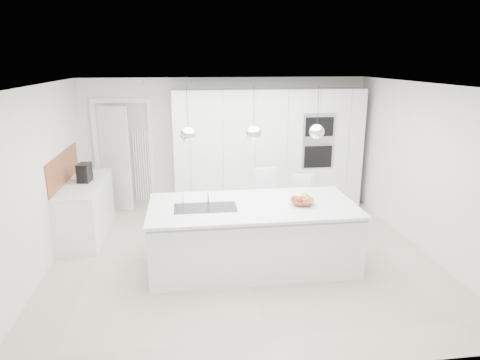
{
  "coord_description": "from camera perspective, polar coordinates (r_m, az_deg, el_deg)",
  "views": [
    {
      "loc": [
        -0.8,
        -5.75,
        2.83
      ],
      "look_at": [
        0.0,
        0.3,
        1.1
      ],
      "focal_mm": 32.0,
      "sensor_mm": 36.0,
      "label": 1
    }
  ],
  "objects": [
    {
      "name": "floor",
      "position": [
        6.46,
        0.35,
        -10.16
      ],
      "size": [
        5.5,
        5.5,
        0.0
      ],
      "primitive_type": "plane",
      "color": "#BAB298",
      "rests_on": "ground"
    },
    {
      "name": "wall_back",
      "position": [
        8.44,
        -1.97,
        5.02
      ],
      "size": [
        5.5,
        0.0,
        5.5
      ],
      "primitive_type": "plane",
      "rotation": [
        1.57,
        0.0,
        0.0
      ],
      "color": "white",
      "rests_on": "ground"
    },
    {
      "name": "wall_left",
      "position": [
        6.27,
        -25.36,
        -0.32
      ],
      "size": [
        0.0,
        5.0,
        5.0
      ],
      "primitive_type": "plane",
      "rotation": [
        1.57,
        0.0,
        1.57
      ],
      "color": "white",
      "rests_on": "ground"
    },
    {
      "name": "ceiling",
      "position": [
        5.82,
        0.4,
        12.57
      ],
      "size": [
        5.5,
        5.5,
        0.0
      ],
      "primitive_type": "plane",
      "rotation": [
        3.14,
        0.0,
        0.0
      ],
      "color": "white",
      "rests_on": "wall_back"
    },
    {
      "name": "tall_cabinets",
      "position": [
        8.28,
        3.77,
        4.08
      ],
      "size": [
        3.6,
        0.6,
        2.3
      ],
      "primitive_type": "cube",
      "color": "white",
      "rests_on": "floor"
    },
    {
      "name": "oven_stack",
      "position": [
        8.17,
        10.45,
        5.13
      ],
      "size": [
        0.62,
        0.04,
        1.05
      ],
      "primitive_type": null,
      "color": "#A5A5A8",
      "rests_on": "tall_cabinets"
    },
    {
      "name": "doorway_frame",
      "position": [
        8.49,
        -15.16,
        3.0
      ],
      "size": [
        1.11,
        0.08,
        2.13
      ],
      "primitive_type": null,
      "color": "white",
      "rests_on": "floor"
    },
    {
      "name": "hallway_door",
      "position": [
        8.49,
        -16.86,
        2.72
      ],
      "size": [
        0.76,
        0.38,
        2.0
      ],
      "primitive_type": "cube",
      "rotation": [
        0.0,
        0.0,
        -0.44
      ],
      "color": "white",
      "rests_on": "floor"
    },
    {
      "name": "radiator",
      "position": [
        8.49,
        -12.94,
        1.92
      ],
      "size": [
        0.32,
        0.04,
        1.4
      ],
      "primitive_type": null,
      "color": "white",
      "rests_on": "floor"
    },
    {
      "name": "left_base_cabinets",
      "position": [
        7.54,
        -19.8,
        -3.72
      ],
      "size": [
        0.6,
        1.8,
        0.86
      ],
      "primitive_type": "cube",
      "color": "white",
      "rests_on": "floor"
    },
    {
      "name": "left_worktop",
      "position": [
        7.4,
        -20.12,
        -0.44
      ],
      "size": [
        0.62,
        1.82,
        0.04
      ],
      "primitive_type": "cube",
      "color": "white",
      "rests_on": "left_base_cabinets"
    },
    {
      "name": "oak_backsplash",
      "position": [
        7.41,
        -22.49,
        1.49
      ],
      "size": [
        0.02,
        1.8,
        0.5
      ],
      "primitive_type": "cube",
      "color": "#985834",
      "rests_on": "wall_left"
    },
    {
      "name": "island_base",
      "position": [
        6.02,
        1.71,
        -7.66
      ],
      "size": [
        2.8,
        1.2,
        0.86
      ],
      "primitive_type": "cube",
      "color": "white",
      "rests_on": "floor"
    },
    {
      "name": "island_worktop",
      "position": [
        5.9,
        1.67,
        -3.46
      ],
      "size": [
        2.84,
        1.4,
        0.04
      ],
      "primitive_type": "cube",
      "color": "white",
      "rests_on": "island_base"
    },
    {
      "name": "island_sink",
      "position": [
        5.81,
        -4.62,
        -4.45
      ],
      "size": [
        0.84,
        0.44,
        0.18
      ],
      "primitive_type": null,
      "color": "#3F3F42",
      "rests_on": "island_worktop"
    },
    {
      "name": "island_tap",
      "position": [
        5.93,
        -4.29,
        -1.68
      ],
      "size": [
        0.02,
        0.02,
        0.3
      ],
      "primitive_type": "cylinder",
      "color": "white",
      "rests_on": "island_worktop"
    },
    {
      "name": "pendant_left",
      "position": [
        5.53,
        -6.94,
        6.03
      ],
      "size": [
        0.2,
        0.2,
        0.2
      ],
      "primitive_type": "sphere",
      "color": "white",
      "rests_on": "ceiling"
    },
    {
      "name": "pendant_mid",
      "position": [
        5.6,
        1.83,
        6.26
      ],
      "size": [
        0.2,
        0.2,
        0.2
      ],
      "primitive_type": "sphere",
      "color": "white",
      "rests_on": "ceiling"
    },
    {
      "name": "pendant_right",
      "position": [
        5.8,
        10.2,
        6.35
      ],
      "size": [
        0.2,
        0.2,
        0.2
      ],
      "primitive_type": "sphere",
      "color": "white",
      "rests_on": "ceiling"
    },
    {
      "name": "fruit_bowl",
      "position": [
        5.94,
        8.26,
        -2.9
      ],
      "size": [
        0.41,
        0.41,
        0.08
      ],
      "primitive_type": "imported",
      "rotation": [
        0.0,
        0.0,
        -0.33
      ],
      "color": "#985834",
      "rests_on": "island_worktop"
    },
    {
      "name": "espresso_machine",
      "position": [
        7.4,
        -20.03,
        0.93
      ],
      "size": [
        0.21,
        0.3,
        0.3
      ],
      "primitive_type": "cube",
      "rotation": [
        0.0,
        0.0,
        -0.12
      ],
      "color": "black",
      "rests_on": "left_worktop"
    },
    {
      "name": "bar_stool_left",
      "position": [
        6.85,
        3.63,
        -3.41
      ],
      "size": [
        0.46,
        0.58,
        1.15
      ],
      "primitive_type": null,
      "rotation": [
        0.0,
        0.0,
        0.16
      ],
      "color": "white",
      "rests_on": "floor"
    },
    {
      "name": "bar_stool_right",
      "position": [
        7.05,
        8.4,
        -3.58
      ],
      "size": [
        0.5,
        0.56,
        1.01
      ],
      "primitive_type": null,
      "rotation": [
        0.0,
        0.0,
        -0.42
      ],
      "color": "white",
      "rests_on": "floor"
    },
    {
      "name": "apple_a",
      "position": [
        5.91,
        7.97,
        -2.69
      ],
      "size": [
        0.08,
        0.08,
        0.08
      ],
      "primitive_type": "sphere",
      "color": "red",
      "rests_on": "fruit_bowl"
    },
    {
      "name": "apple_b",
      "position": [
        5.87,
        8.05,
        -2.83
      ],
      "size": [
        0.07,
        0.07,
        0.07
      ],
      "primitive_type": "sphere",
      "color": "red",
      "rests_on": "fruit_bowl"
    },
    {
      "name": "banana_bunch",
      "position": [
        5.95,
        8.46,
        -2.22
      ],
      "size": [
        0.21,
        0.15,
        0.19
      ],
      "primitive_type": "torus",
      "rotation": [
        1.22,
        0.0,
        0.35
      ],
      "color": "yellow",
      "rests_on": "fruit_bowl"
    }
  ]
}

